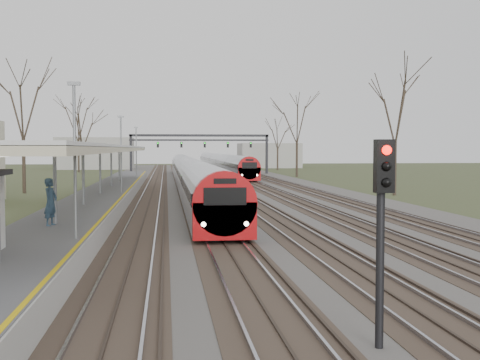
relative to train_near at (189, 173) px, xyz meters
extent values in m
cube|color=#474442|center=(2.50, -0.12, -1.43)|extent=(24.00, 160.00, 0.10)
cube|color=#4C3828|center=(-3.50, -0.12, -1.39)|extent=(2.60, 160.00, 0.06)
cube|color=gray|center=(-4.22, -0.12, -1.32)|extent=(0.07, 160.00, 0.12)
cube|color=gray|center=(-2.78, -0.12, -1.32)|extent=(0.07, 160.00, 0.12)
cube|color=#4C3828|center=(0.00, -0.12, -1.39)|extent=(2.60, 160.00, 0.06)
cube|color=gray|center=(-0.72, -0.12, -1.32)|extent=(0.07, 160.00, 0.12)
cube|color=gray|center=(0.72, -0.12, -1.32)|extent=(0.07, 160.00, 0.12)
cube|color=#4C3828|center=(3.50, -0.12, -1.39)|extent=(2.60, 160.00, 0.06)
cube|color=gray|center=(2.78, -0.12, -1.32)|extent=(0.07, 160.00, 0.12)
cube|color=gray|center=(4.22, -0.12, -1.32)|extent=(0.07, 160.00, 0.12)
cube|color=#4C3828|center=(7.00, -0.12, -1.39)|extent=(2.60, 160.00, 0.06)
cube|color=gray|center=(6.28, -0.12, -1.32)|extent=(0.07, 160.00, 0.12)
cube|color=gray|center=(7.72, -0.12, -1.32)|extent=(0.07, 160.00, 0.12)
cube|color=#4C3828|center=(10.50, -0.12, -1.39)|extent=(2.60, 160.00, 0.06)
cube|color=gray|center=(9.78, -0.12, -1.32)|extent=(0.07, 160.00, 0.12)
cube|color=gray|center=(11.22, -0.12, -1.32)|extent=(0.07, 160.00, 0.12)
cube|color=#9E9B93|center=(-6.55, -17.62, -0.98)|extent=(3.50, 69.00, 1.00)
cylinder|color=slate|center=(-6.55, -37.12, 1.02)|extent=(0.14, 0.14, 3.00)
cylinder|color=slate|center=(-6.55, -29.12, 1.02)|extent=(0.14, 0.14, 3.00)
cylinder|color=slate|center=(-6.55, -21.12, 1.02)|extent=(0.14, 0.14, 3.00)
cylinder|color=slate|center=(-6.55, -13.12, 1.02)|extent=(0.14, 0.14, 3.00)
cylinder|color=slate|center=(-6.55, -5.12, 1.02)|extent=(0.14, 0.14, 3.00)
cube|color=silver|center=(-6.55, -22.12, 2.57)|extent=(4.10, 50.00, 0.12)
cube|color=beige|center=(-6.55, -22.12, 2.40)|extent=(4.10, 50.00, 0.25)
cube|color=black|center=(-7.50, 29.88, 1.52)|extent=(0.35, 0.35, 6.00)
cube|color=black|center=(13.00, 29.88, 1.52)|extent=(0.35, 0.35, 6.00)
cube|color=black|center=(2.75, 29.88, 4.42)|extent=(21.00, 0.35, 0.35)
cube|color=black|center=(2.75, 29.88, 3.72)|extent=(21.00, 0.25, 0.25)
cube|color=black|center=(-3.50, 29.68, 3.02)|extent=(0.32, 0.22, 0.85)
sphere|color=#0CFF19|center=(-3.50, 29.54, 3.27)|extent=(0.16, 0.16, 0.16)
cube|color=black|center=(0.00, 29.68, 3.02)|extent=(0.32, 0.22, 0.85)
sphere|color=#0CFF19|center=(0.00, 29.54, 3.27)|extent=(0.16, 0.16, 0.16)
cube|color=black|center=(3.50, 29.68, 3.02)|extent=(0.32, 0.22, 0.85)
sphere|color=#0CFF19|center=(3.50, 29.54, 3.27)|extent=(0.16, 0.16, 0.16)
cube|color=black|center=(7.00, 29.68, 3.02)|extent=(0.32, 0.22, 0.85)
sphere|color=#0CFF19|center=(7.00, 29.54, 3.27)|extent=(0.16, 0.16, 0.16)
cube|color=black|center=(10.50, 29.68, 3.02)|extent=(0.32, 0.22, 0.85)
sphere|color=#0CFF19|center=(10.50, 29.54, 3.27)|extent=(0.16, 0.16, 0.16)
cylinder|color=#2D231C|center=(-14.50, -7.12, 1.00)|extent=(0.30, 0.30, 4.95)
cylinder|color=#2D231C|center=(16.50, -13.12, 0.77)|extent=(0.30, 0.30, 4.50)
cube|color=#B4B6BE|center=(0.00, 0.24, -0.38)|extent=(2.55, 75.00, 1.60)
cylinder|color=#B4B6BE|center=(0.00, 0.24, 0.27)|extent=(2.60, 74.70, 2.60)
cube|color=black|center=(0.00, 0.24, 0.37)|extent=(2.62, 74.40, 0.55)
cube|color=#B00A0C|center=(0.00, -37.16, -0.43)|extent=(2.55, 0.50, 1.50)
cylinder|color=#B00A0C|center=(0.00, -37.11, 0.27)|extent=(2.60, 0.60, 2.60)
cube|color=black|center=(0.00, -37.38, 0.57)|extent=(1.70, 0.12, 0.70)
sphere|color=white|center=(-0.85, -37.36, -0.53)|extent=(0.22, 0.22, 0.22)
sphere|color=white|center=(0.85, -37.36, -0.53)|extent=(0.22, 0.22, 0.22)
cube|color=black|center=(0.00, 0.24, -1.30)|extent=(1.80, 74.00, 0.35)
cube|color=#B4B6BE|center=(7.00, 43.49, -0.38)|extent=(2.55, 75.00, 1.60)
cylinder|color=#B4B6BE|center=(7.00, 43.49, 0.27)|extent=(2.60, 74.70, 2.60)
cube|color=black|center=(7.00, 43.49, 0.37)|extent=(2.62, 74.40, 0.55)
cube|color=#B00A0C|center=(7.00, 6.09, -0.43)|extent=(2.55, 0.50, 1.50)
cylinder|color=#B00A0C|center=(7.00, 6.14, 0.27)|extent=(2.60, 0.60, 2.60)
cube|color=black|center=(7.00, 5.87, 0.57)|extent=(1.70, 0.12, 0.70)
sphere|color=white|center=(6.15, 5.89, -0.53)|extent=(0.22, 0.22, 0.22)
sphere|color=white|center=(7.85, 5.89, -0.53)|extent=(0.22, 0.22, 0.22)
cube|color=black|center=(7.00, 43.49, -1.30)|extent=(1.80, 74.00, 0.35)
imported|color=#2B4154|center=(-6.62, -37.66, 0.43)|extent=(0.61, 0.76, 1.82)
cylinder|color=black|center=(1.75, -49.92, 0.52)|extent=(0.16, 0.16, 4.00)
cube|color=black|center=(1.75, -50.07, 2.12)|extent=(0.35, 0.22, 1.00)
sphere|color=#FF0C05|center=(1.75, -50.20, 2.42)|extent=(0.18, 0.18, 0.18)
camera|label=1|loc=(-2.30, -60.87, 2.45)|focal=45.00mm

